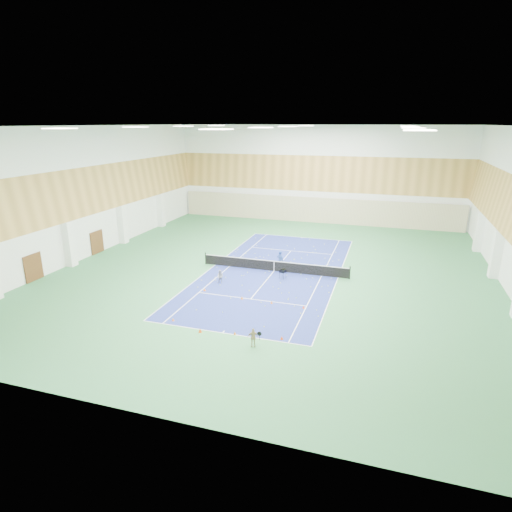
# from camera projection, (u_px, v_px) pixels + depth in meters

# --- Properties ---
(ground) EXTENTS (40.00, 40.00, 0.00)m
(ground) POSITION_uv_depth(u_px,v_px,m) (274.00, 271.00, 36.84)
(ground) COLOR #307142
(ground) RESTS_ON ground
(room_shell) EXTENTS (36.00, 40.00, 12.00)m
(room_shell) POSITION_uv_depth(u_px,v_px,m) (275.00, 202.00, 35.04)
(room_shell) COLOR white
(room_shell) RESTS_ON ground
(wood_cladding) EXTENTS (36.00, 40.00, 8.00)m
(wood_cladding) POSITION_uv_depth(u_px,v_px,m) (275.00, 178.00, 34.44)
(wood_cladding) COLOR #C09047
(wood_cladding) RESTS_ON room_shell
(ceiling_light_grid) EXTENTS (21.40, 25.40, 0.06)m
(ceiling_light_grid) POSITION_uv_depth(u_px,v_px,m) (276.00, 127.00, 33.27)
(ceiling_light_grid) COLOR white
(ceiling_light_grid) RESTS_ON room_shell
(court_surface) EXTENTS (10.97, 23.77, 0.01)m
(court_surface) POSITION_uv_depth(u_px,v_px,m) (274.00, 271.00, 36.83)
(court_surface) COLOR navy
(court_surface) RESTS_ON ground
(tennis_balls_scatter) EXTENTS (10.57, 22.77, 0.07)m
(tennis_balls_scatter) POSITION_uv_depth(u_px,v_px,m) (274.00, 271.00, 36.82)
(tennis_balls_scatter) COLOR #DDF329
(tennis_balls_scatter) RESTS_ON ground
(tennis_net) EXTENTS (12.80, 0.10, 1.10)m
(tennis_net) POSITION_uv_depth(u_px,v_px,m) (274.00, 265.00, 36.67)
(tennis_net) COLOR black
(tennis_net) RESTS_ON ground
(back_curtain) EXTENTS (35.40, 0.16, 3.20)m
(back_curtain) POSITION_uv_depth(u_px,v_px,m) (315.00, 210.00, 54.32)
(back_curtain) COLOR #C6B793
(back_curtain) RESTS_ON ground
(door_left_a) EXTENTS (0.08, 1.80, 2.20)m
(door_left_a) POSITION_uv_depth(u_px,v_px,m) (33.00, 267.00, 34.40)
(door_left_a) COLOR #593319
(door_left_a) RESTS_ON ground
(door_left_b) EXTENTS (0.08, 1.80, 2.20)m
(door_left_b) POSITION_uv_depth(u_px,v_px,m) (97.00, 242.00, 41.68)
(door_left_b) COLOR #593319
(door_left_b) RESTS_ON ground
(coach) EXTENTS (0.71, 0.57, 1.70)m
(coach) POSITION_uv_depth(u_px,v_px,m) (280.00, 260.00, 37.02)
(coach) COLOR #203D95
(coach) RESTS_ON ground
(child_court) EXTENTS (0.54, 0.42, 1.09)m
(child_court) POSITION_uv_depth(u_px,v_px,m) (220.00, 277.00, 33.96)
(child_court) COLOR gray
(child_court) RESTS_ON ground
(child_apron) EXTENTS (0.72, 0.51, 1.13)m
(child_apron) POSITION_uv_depth(u_px,v_px,m) (253.00, 337.00, 24.33)
(child_apron) COLOR tan
(child_apron) RESTS_ON ground
(ball_cart) EXTENTS (0.60, 0.60, 0.81)m
(ball_cart) POSITION_uv_depth(u_px,v_px,m) (283.00, 274.00, 34.97)
(ball_cart) COLOR black
(ball_cart) RESTS_ON ground
(cone_svc_a) EXTENTS (0.21, 0.21, 0.23)m
(cone_svc_a) POSITION_uv_depth(u_px,v_px,m) (205.00, 289.00, 32.51)
(cone_svc_a) COLOR orange
(cone_svc_a) RESTS_ON ground
(cone_svc_b) EXTENTS (0.21, 0.21, 0.23)m
(cone_svc_b) POSITION_uv_depth(u_px,v_px,m) (242.00, 298.00, 30.97)
(cone_svc_b) COLOR #DD620B
(cone_svc_b) RESTS_ON ground
(cone_svc_c) EXTENTS (0.18, 0.18, 0.20)m
(cone_svc_c) POSITION_uv_depth(u_px,v_px,m) (272.00, 302.00, 30.24)
(cone_svc_c) COLOR orange
(cone_svc_c) RESTS_ON ground
(cone_svc_d) EXTENTS (0.18, 0.18, 0.20)m
(cone_svc_d) POSITION_uv_depth(u_px,v_px,m) (304.00, 307.00, 29.45)
(cone_svc_d) COLOR #FF460D
(cone_svc_d) RESTS_ON ground
(cone_base_a) EXTENTS (0.18, 0.18, 0.20)m
(cone_base_a) POSITION_uv_depth(u_px,v_px,m) (173.00, 320.00, 27.59)
(cone_base_a) COLOR orange
(cone_base_a) RESTS_ON ground
(cone_base_b) EXTENTS (0.22, 0.22, 0.25)m
(cone_base_b) POSITION_uv_depth(u_px,v_px,m) (200.00, 330.00, 26.09)
(cone_base_b) COLOR #E3470B
(cone_base_b) RESTS_ON ground
(cone_base_c) EXTENTS (0.18, 0.18, 0.20)m
(cone_base_c) POSITION_uv_depth(u_px,v_px,m) (235.00, 333.00, 25.82)
(cone_base_c) COLOR orange
(cone_base_c) RESTS_ON ground
(cone_base_d) EXTENTS (0.20, 0.20, 0.22)m
(cone_base_d) POSITION_uv_depth(u_px,v_px,m) (282.00, 338.00, 25.23)
(cone_base_d) COLOR #DE410B
(cone_base_d) RESTS_ON ground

